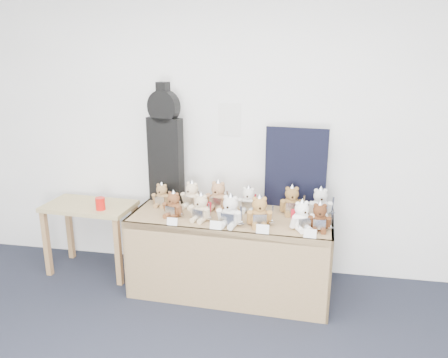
% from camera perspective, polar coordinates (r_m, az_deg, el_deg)
% --- Properties ---
extents(room_shell, '(6.00, 6.00, 6.00)m').
position_cam_1_polar(room_shell, '(4.04, 0.73, 7.76)').
color(room_shell, white).
rests_on(room_shell, floor).
extents(display_table, '(1.75, 0.79, 0.71)m').
position_cam_1_polar(display_table, '(3.76, 0.74, -7.28)').
color(display_table, olive).
rests_on(display_table, floor).
extents(side_table, '(0.85, 0.51, 0.68)m').
position_cam_1_polar(side_table, '(4.34, -17.07, -4.69)').
color(side_table, '#9B8653').
rests_on(side_table, floor).
extents(guitar_case, '(0.35, 0.18, 1.10)m').
position_cam_1_polar(guitar_case, '(4.00, -7.69, 4.44)').
color(guitar_case, black).
rests_on(guitar_case, display_table).
extents(navy_board, '(0.54, 0.08, 0.72)m').
position_cam_1_polar(navy_board, '(3.89, 9.33, 1.37)').
color(navy_board, black).
rests_on(navy_board, display_table).
extents(red_cup, '(0.09, 0.09, 0.11)m').
position_cam_1_polar(red_cup, '(4.11, -15.85, -3.12)').
color(red_cup, red).
rests_on(red_cup, side_table).
extents(teddy_front_far_left, '(0.20, 0.19, 0.25)m').
position_cam_1_polar(teddy_front_far_left, '(3.73, -6.63, -3.43)').
color(teddy_front_far_left, brown).
rests_on(teddy_front_far_left, display_table).
extents(teddy_front_left, '(0.21, 0.20, 0.26)m').
position_cam_1_polar(teddy_front_left, '(3.63, -3.02, -3.85)').
color(teddy_front_left, tan).
rests_on(teddy_front_left, display_table).
extents(teddy_front_centre, '(0.24, 0.21, 0.29)m').
position_cam_1_polar(teddy_front_centre, '(3.51, 0.83, -4.31)').
color(teddy_front_centre, beige).
rests_on(teddy_front_centre, display_table).
extents(teddy_front_right, '(0.23, 0.20, 0.28)m').
position_cam_1_polar(teddy_front_right, '(3.51, 4.64, -4.39)').
color(teddy_front_right, olive).
rests_on(teddy_front_right, display_table).
extents(teddy_front_far_right, '(0.22, 0.21, 0.27)m').
position_cam_1_polar(teddy_front_far_right, '(3.49, 10.12, -4.86)').
color(teddy_front_far_right, white).
rests_on(teddy_front_far_right, display_table).
extents(teddy_front_end, '(0.20, 0.16, 0.25)m').
position_cam_1_polar(teddy_front_end, '(3.51, 12.36, -4.99)').
color(teddy_front_end, '#4E2D1A').
rests_on(teddy_front_end, display_table).
extents(teddy_back_left, '(0.22, 0.21, 0.27)m').
position_cam_1_polar(teddy_back_left, '(3.93, -4.23, -2.18)').
color(teddy_back_left, beige).
rests_on(teddy_back_left, display_table).
extents(teddy_back_centre_left, '(0.24, 0.21, 0.29)m').
position_cam_1_polar(teddy_back_centre_left, '(3.87, -0.79, -2.29)').
color(teddy_back_centre_left, '#A27551').
rests_on(teddy_back_centre_left, display_table).
extents(teddy_back_centre_right, '(0.20, 0.17, 0.25)m').
position_cam_1_polar(teddy_back_centre_right, '(3.83, 3.20, -2.80)').
color(teddy_back_centre_right, silver).
rests_on(teddy_back_centre_right, display_table).
extents(teddy_back_right, '(0.23, 0.19, 0.28)m').
position_cam_1_polar(teddy_back_right, '(3.81, 8.83, -2.91)').
color(teddy_back_right, brown).
rests_on(teddy_back_right, display_table).
extents(teddy_back_end, '(0.23, 0.19, 0.28)m').
position_cam_1_polar(teddy_back_end, '(3.80, 12.45, -3.13)').
color(teddy_back_end, silver).
rests_on(teddy_back_end, display_table).
extents(teddy_back_far_left, '(0.19, 0.16, 0.24)m').
position_cam_1_polar(teddy_back_far_left, '(4.00, -8.13, -2.17)').
color(teddy_back_far_left, olive).
rests_on(teddy_back_far_left, display_table).
extents(entry_card_a, '(0.09, 0.02, 0.06)m').
position_cam_1_polar(entry_card_a, '(3.56, -6.79, -5.55)').
color(entry_card_a, silver).
rests_on(entry_card_a, display_table).
extents(entry_card_b, '(0.10, 0.02, 0.07)m').
position_cam_1_polar(entry_card_b, '(3.46, -1.08, -6.05)').
color(entry_card_b, silver).
rests_on(entry_card_b, display_table).
extents(entry_card_c, '(0.10, 0.03, 0.07)m').
position_cam_1_polar(entry_card_c, '(3.39, 5.06, -6.54)').
color(entry_card_c, silver).
rests_on(entry_card_c, display_table).
extents(entry_card_d, '(0.10, 0.02, 0.07)m').
position_cam_1_polar(entry_card_d, '(3.37, 11.17, -7.01)').
color(entry_card_d, silver).
rests_on(entry_card_d, display_table).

